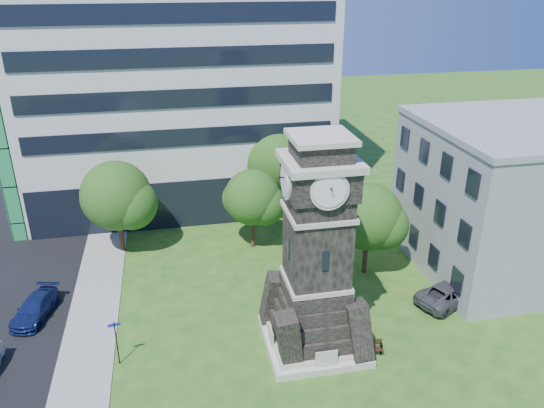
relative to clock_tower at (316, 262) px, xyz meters
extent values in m
plane|color=#285418|center=(-3.00, -2.00, -5.28)|extent=(160.00, 160.00, 0.00)
cube|color=gray|center=(-12.50, 3.00, -5.25)|extent=(3.00, 70.00, 0.06)
cube|color=beige|center=(0.00, 0.00, -5.08)|extent=(5.40, 5.40, 0.40)
cube|color=beige|center=(0.00, 0.00, -4.73)|extent=(4.80, 4.80, 0.30)
cube|color=black|center=(0.00, 0.00, 1.92)|extent=(3.00, 3.00, 6.40)
cube|color=beige|center=(0.00, 0.00, -1.08)|extent=(3.25, 3.25, 0.25)
cube|color=beige|center=(0.00, 0.00, 2.92)|extent=(3.25, 3.25, 0.25)
cube|color=black|center=(0.00, -1.52, 0.92)|extent=(0.35, 0.08, 1.10)
cube|color=black|center=(0.00, 0.00, 4.72)|extent=(3.30, 3.30, 1.60)
cube|color=beige|center=(0.00, 0.00, 5.62)|extent=(3.70, 3.70, 0.35)
cylinder|color=white|center=(0.00, -1.77, 4.72)|extent=(1.56, 0.06, 1.56)
cylinder|color=white|center=(-1.77, 0.00, 4.72)|extent=(0.06, 1.56, 1.56)
cube|color=black|center=(0.00, 0.00, 6.22)|extent=(2.60, 2.60, 0.90)
cube|color=beige|center=(0.00, 0.00, 6.82)|extent=(3.00, 3.00, 0.25)
cube|color=silver|center=(-6.00, 24.00, 8.72)|extent=(25.00, 15.00, 28.00)
cube|color=black|center=(-6.00, 16.80, -3.28)|extent=(24.50, 0.80, 4.00)
cube|color=#95989A|center=(17.00, 6.00, -0.28)|extent=(15.00, 12.00, 10.00)
imported|color=#111D4E|center=(-15.89, 5.77, -4.68)|extent=(2.70, 4.46, 1.21)
imported|color=#4F5054|center=(9.54, 2.19, -4.61)|extent=(5.29, 3.96, 1.34)
cube|color=black|center=(1.66, -1.59, -4.92)|extent=(0.06, 0.46, 0.72)
cube|color=black|center=(3.40, -1.59, -4.92)|extent=(0.06, 0.46, 0.72)
cube|color=black|center=(2.53, -1.59, -4.82)|extent=(1.85, 0.49, 0.04)
cube|color=black|center=(2.53, -1.36, -4.53)|extent=(1.85, 0.04, 0.41)
cylinder|color=black|center=(-10.67, 0.41, -3.94)|extent=(0.06, 0.06, 2.68)
cube|color=navy|center=(-10.67, 0.41, -2.76)|extent=(0.64, 0.04, 0.16)
cylinder|color=#332114|center=(-11.14, 13.28, -3.98)|extent=(0.35, 0.35, 2.61)
sphere|color=#2A5719|center=(-11.14, 13.28, -0.79)|extent=(5.07, 5.07, 5.07)
sphere|color=#2A5719|center=(-10.13, 12.77, -1.29)|extent=(3.80, 3.80, 3.80)
sphere|color=#2A5719|center=(-12.03, 13.91, -1.08)|extent=(3.55, 3.55, 3.55)
cylinder|color=#332114|center=(-1.43, 11.98, -4.09)|extent=(0.32, 0.32, 2.37)
sphere|color=#1A5519|center=(-1.43, 11.98, -1.19)|extent=(4.15, 4.15, 4.15)
sphere|color=#1A5519|center=(-0.60, 11.56, -1.66)|extent=(3.11, 3.11, 3.11)
sphere|color=#1A5519|center=(-2.15, 12.50, -1.46)|extent=(2.90, 2.90, 2.90)
cylinder|color=#332114|center=(1.45, 17.13, -3.84)|extent=(0.40, 0.40, 2.89)
sphere|color=#34691F|center=(1.45, 17.13, -0.31)|extent=(5.22, 5.22, 5.22)
sphere|color=#34691F|center=(2.50, 16.60, -0.87)|extent=(3.92, 3.92, 3.92)
sphere|color=#34691F|center=(0.54, 17.78, -0.63)|extent=(3.66, 3.66, 3.66)
cylinder|color=#332114|center=(5.56, 6.73, -4.04)|extent=(0.33, 0.33, 2.49)
sphere|color=#285A1B|center=(5.56, 6.73, -1.00)|extent=(4.56, 4.56, 4.56)
sphere|color=#285A1B|center=(6.47, 6.28, -1.48)|extent=(3.42, 3.42, 3.42)
sphere|color=#285A1B|center=(4.76, 7.30, -1.28)|extent=(3.19, 3.19, 3.19)
camera|label=1|loc=(-7.14, -23.34, 14.11)|focal=35.00mm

